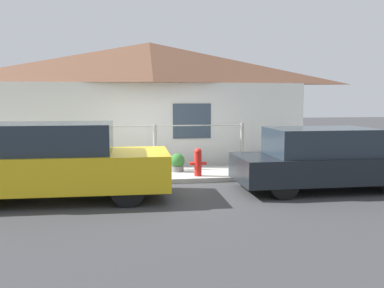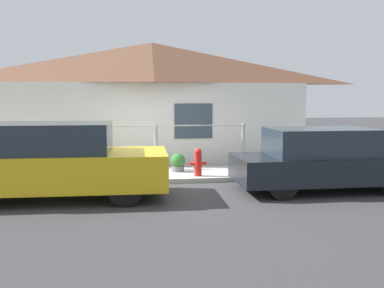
{
  "view_description": "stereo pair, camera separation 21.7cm",
  "coord_description": "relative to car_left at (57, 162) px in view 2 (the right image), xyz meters",
  "views": [
    {
      "loc": [
        -0.84,
        -9.78,
        2.03
      ],
      "look_at": [
        0.8,
        0.3,
        0.9
      ],
      "focal_mm": 40.0,
      "sensor_mm": 36.0,
      "label": 1
    },
    {
      "loc": [
        -0.62,
        -9.82,
        2.03
      ],
      "look_at": [
        0.8,
        0.3,
        0.9
      ],
      "focal_mm": 40.0,
      "sensor_mm": 36.0,
      "label": 2
    }
  ],
  "objects": [
    {
      "name": "potted_plant_corner",
      "position": [
        5.44,
        2.37,
        -0.29
      ],
      "size": [
        0.45,
        0.45,
        0.61
      ],
      "color": "#9E5638",
      "rests_on": "sidewalk"
    },
    {
      "name": "ground_plane",
      "position": [
        2.1,
        1.16,
        -0.75
      ],
      "size": [
        60.0,
        60.0,
        0.0
      ],
      "primitive_type": "plane",
      "color": "#38383A"
    },
    {
      "name": "fire_hydrant",
      "position": [
        3.06,
        1.49,
        -0.29
      ],
      "size": [
        0.41,
        0.19,
        0.68
      ],
      "color": "red",
      "rests_on": "sidewalk"
    },
    {
      "name": "car_left",
      "position": [
        0.0,
        0.0,
        0.0
      ],
      "size": [
        4.27,
        1.83,
        1.52
      ],
      "rotation": [
        0.0,
        0.0,
        -0.02
      ],
      "color": "gold",
      "rests_on": "ground_plane"
    },
    {
      "name": "car_right",
      "position": [
        5.59,
        -0.0,
        -0.08
      ],
      "size": [
        3.99,
        1.63,
        1.36
      ],
      "rotation": [
        0.0,
        0.0,
        0.0
      ],
      "color": "black",
      "rests_on": "ground_plane"
    },
    {
      "name": "potted_plant_by_fence",
      "position": [
        0.15,
        2.42,
        -0.28
      ],
      "size": [
        0.54,
        0.54,
        0.65
      ],
      "color": "slate",
      "rests_on": "sidewalk"
    },
    {
      "name": "house",
      "position": [
        2.11,
        4.51,
        2.12
      ],
      "size": [
        9.43,
        2.23,
        3.67
      ],
      "color": "white",
      "rests_on": "ground_plane"
    },
    {
      "name": "potted_plant_near_hydrant",
      "position": [
        2.64,
        2.18,
        -0.4
      ],
      "size": [
        0.37,
        0.37,
        0.47
      ],
      "color": "slate",
      "rests_on": "sidewalk"
    },
    {
      "name": "fence",
      "position": [
        2.1,
        2.72,
        0.02
      ],
      "size": [
        4.9,
        0.1,
        1.2
      ],
      "color": "#999993",
      "rests_on": "sidewalk"
    },
    {
      "name": "sidewalk",
      "position": [
        2.1,
        2.01,
        -0.7
      ],
      "size": [
        24.0,
        1.7,
        0.11
      ],
      "color": "#B2AFA8",
      "rests_on": "ground_plane"
    }
  ]
}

